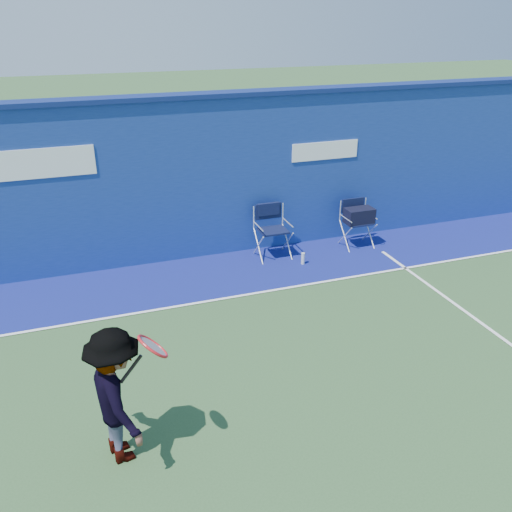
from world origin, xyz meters
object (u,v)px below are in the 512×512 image
object	(u,v)px
directors_chair_left	(272,240)
water_bottle	(303,259)
directors_chair_right	(357,228)
tennis_player	(117,396)

from	to	relation	value
directors_chair_left	water_bottle	xyz separation A→B (m)	(0.42, -0.54, -0.22)
directors_chair_left	directors_chair_right	size ratio (longest dim) A/B	1.08
tennis_player	water_bottle	bearing A→B (deg)	44.92
water_bottle	tennis_player	world-z (taller)	tennis_player
water_bottle	tennis_player	xyz separation A→B (m)	(-3.80, -3.79, 0.67)
water_bottle	tennis_player	distance (m)	5.41
directors_chair_left	tennis_player	xyz separation A→B (m)	(-3.38, -4.33, 0.45)
directors_chair_left	water_bottle	world-z (taller)	directors_chair_left
directors_chair_left	directors_chair_right	distance (m)	1.81
directors_chair_left	directors_chair_right	bearing A→B (deg)	-3.04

